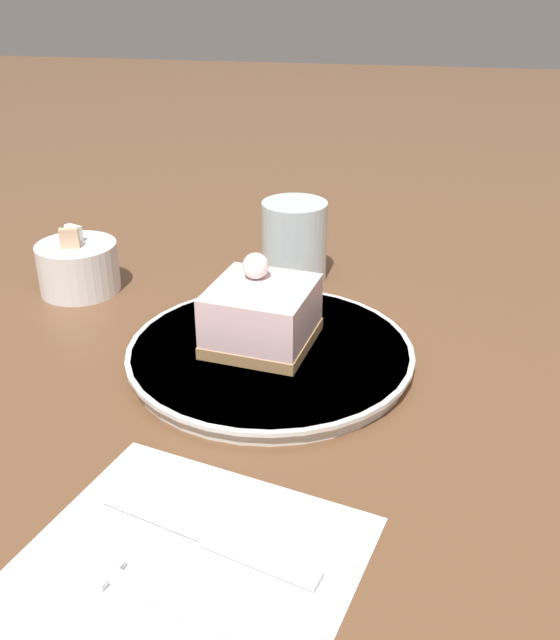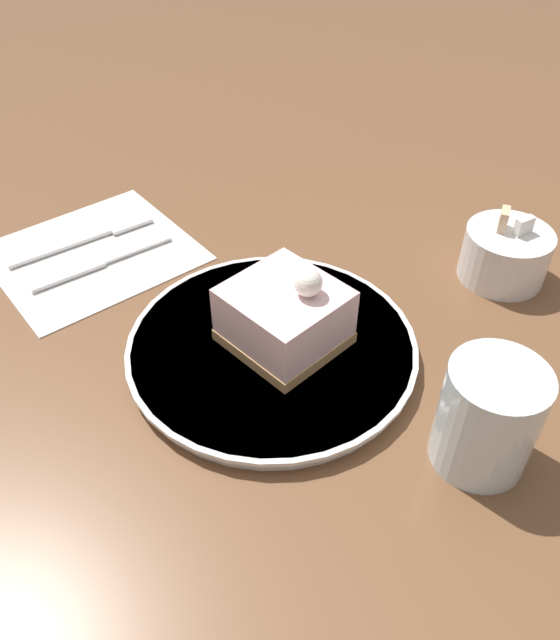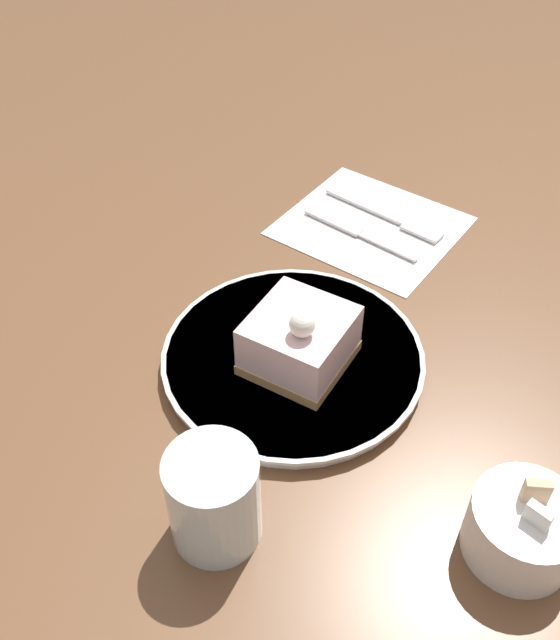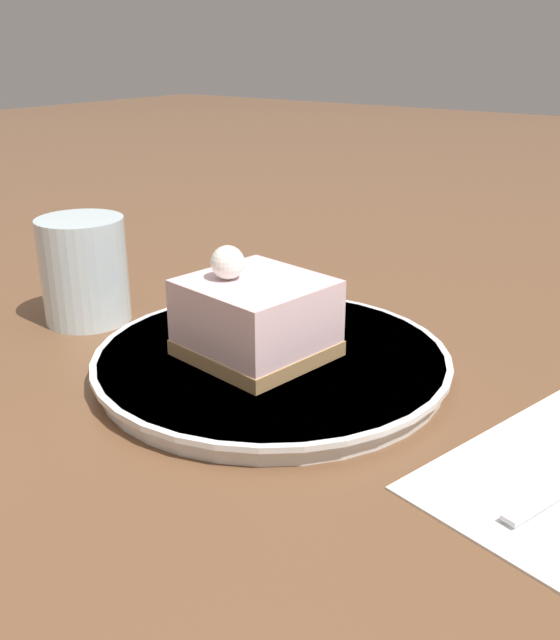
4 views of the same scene
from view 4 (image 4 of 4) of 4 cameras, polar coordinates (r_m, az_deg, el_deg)
name	(u,v)px [view 4 (image 4 of 4)]	position (r m, az deg, el deg)	size (l,w,h in m)	color
ground_plane	(296,364)	(0.54, 1.26, -3.57)	(4.00, 4.00, 0.00)	brown
plate	(272,361)	(0.53, -0.67, -3.30)	(0.26, 0.26, 0.02)	silver
cake_slice	(255,317)	(0.51, -1.99, 0.25)	(0.11, 0.10, 0.08)	#AD8451
drinking_glass	(84,270)	(0.64, -15.39, 3.86)	(0.07, 0.07, 0.09)	silver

